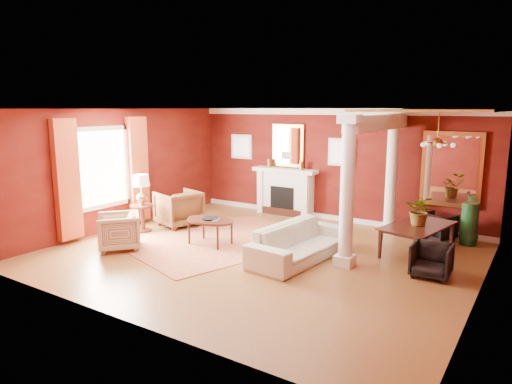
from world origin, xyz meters
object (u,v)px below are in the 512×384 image
Objects in this scene: armchair_stripe at (119,230)px; armchair_leopard at (179,207)px; coffee_table at (210,221)px; dining_table at (419,231)px; sofa at (300,236)px; side_table at (142,194)px.

armchair_leopard is at bearing 137.47° from armchair_stripe.
coffee_table is 0.65× the size of dining_table.
armchair_stripe is at bearing -137.09° from coffee_table.
sofa is 3.79m from armchair_leopard.
armchair_stripe is at bearing 130.80° from dining_table.
armchair_leopard is 1.17× the size of armchair_stripe.
sofa reaches higher than coffee_table.
coffee_table is at bearing 0.75° from side_table.
coffee_table is at bearing 125.10° from dining_table.
armchair_leopard is 1.84m from coffee_table.
side_table reaches higher than dining_table.
armchair_stripe is 0.49× the size of dining_table.
sofa is at bearing 2.78° from side_table.
coffee_table is at bearing 81.49° from armchair_leopard.
coffee_table is at bearing 83.41° from armchair_stripe.
armchair_stripe is at bearing 24.65° from armchair_leopard.
side_table reaches higher than armchair_leopard.
side_table is at bearing -7.03° from armchair_leopard.
side_table is 6.25m from dining_table.
armchair_leopard is 5.67m from dining_table.
sofa is 3.77m from armchair_stripe.
side_table reaches higher than sofa.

